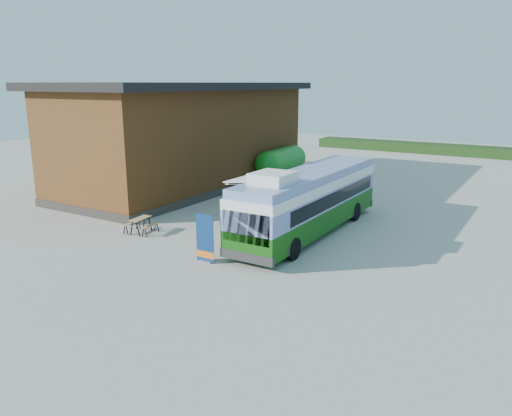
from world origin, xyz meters
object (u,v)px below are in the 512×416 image
Objects in this scene: banner at (205,243)px; picnic_table at (141,222)px; slurry_tanker at (281,162)px; person_b at (236,203)px; person_a at (232,199)px; bus at (309,199)px.

banner is 1.36× the size of picnic_table.
person_b is at bearing -76.75° from slurry_tanker.
banner is at bearing 78.71° from person_b.
slurry_tanker is (-0.82, 16.37, 0.86)m from picnic_table.
person_b is (2.26, 5.32, 0.18)m from picnic_table.
person_a is (1.76, 5.71, 0.29)m from picnic_table.
slurry_tanker is (-8.14, 11.90, -0.32)m from bus.
person_a is at bearing 167.31° from bus.
person_b is 11.49m from slurry_tanker.
bus is 6.86× the size of person_a.
banner is (-1.91, -6.17, -0.91)m from bus.
person_a is at bearing 65.09° from picnic_table.
person_b is at bearing 59.19° from picnic_table.
person_b is (-3.15, 7.02, -0.09)m from banner.
person_b reaches higher than picnic_table.
bus reaches higher than person_b.
person_b is (0.50, -0.39, -0.11)m from person_a.
banner is 1.37× the size of person_b.
person_a is 10.98m from slurry_tanker.
bus is 5.77m from person_a.
slurry_tanker is at bearing 108.96° from banner.
person_a reaches higher than picnic_table.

